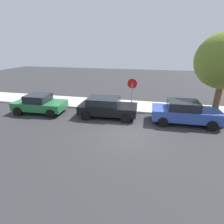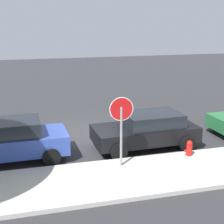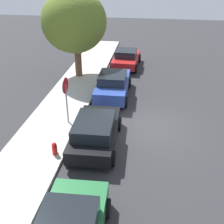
# 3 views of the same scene
# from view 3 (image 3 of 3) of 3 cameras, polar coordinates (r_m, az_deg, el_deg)

# --- Properties ---
(ground_plane) EXTENTS (60.00, 60.00, 0.00)m
(ground_plane) POSITION_cam_3_polar(r_m,az_deg,el_deg) (14.18, 7.48, -3.29)
(ground_plane) COLOR #2D2D30
(sidewalk_curb) EXTENTS (32.00, 2.78, 0.14)m
(sidewalk_curb) POSITION_cam_3_polar(r_m,az_deg,el_deg) (14.93, -11.53, -1.58)
(sidewalk_curb) COLOR beige
(sidewalk_curb) RESTS_ON ground_plane
(stop_sign) EXTENTS (0.81, 0.08, 2.55)m
(stop_sign) POSITION_cam_3_polar(r_m,az_deg,el_deg) (13.74, -9.35, 3.84)
(stop_sign) COLOR gray
(stop_sign) RESTS_ON ground_plane
(parked_car_black) EXTENTS (4.16, 2.18, 1.42)m
(parked_car_black) POSITION_cam_3_polar(r_m,az_deg,el_deg) (12.47, -3.46, -3.92)
(parked_car_black) COLOR black
(parked_car_black) RESTS_ON ground_plane
(parked_car_blue) EXTENTS (4.28, 2.07, 1.52)m
(parked_car_blue) POSITION_cam_3_polar(r_m,az_deg,el_deg) (17.08, 0.18, 5.61)
(parked_car_blue) COLOR #2D479E
(parked_car_blue) RESTS_ON ground_plane
(parked_car_red) EXTENTS (3.89, 2.12, 1.36)m
(parked_car_red) POSITION_cam_3_polar(r_m,az_deg,el_deg) (22.21, 2.91, 10.86)
(parked_car_red) COLOR red
(parked_car_red) RESTS_ON ground_plane
(street_tree_near_corner) EXTENTS (4.29, 4.29, 5.91)m
(street_tree_near_corner) POSITION_cam_3_polar(r_m,az_deg,el_deg) (19.47, -7.71, 17.71)
(street_tree_near_corner) COLOR brown
(street_tree_near_corner) RESTS_ON ground_plane
(fire_hydrant) EXTENTS (0.30, 0.22, 0.72)m
(fire_hydrant) POSITION_cam_3_polar(r_m,az_deg,el_deg) (12.20, -11.56, -7.51)
(fire_hydrant) COLOR red
(fire_hydrant) RESTS_ON ground_plane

